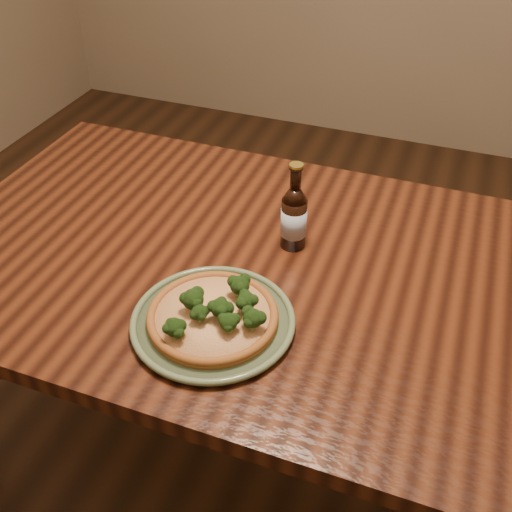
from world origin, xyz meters
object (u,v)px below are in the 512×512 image
(table, at_px, (278,296))
(pizza, at_px, (214,315))
(beer_bottle, at_px, (294,217))
(plate, at_px, (213,321))

(table, bearing_deg, pizza, -104.88)
(table, height_order, beer_bottle, beer_bottle)
(beer_bottle, bearing_deg, plate, -101.26)
(plate, distance_m, beer_bottle, 0.31)
(table, height_order, pizza, pizza)
(pizza, height_order, beer_bottle, beer_bottle)
(table, distance_m, beer_bottle, 0.19)
(table, distance_m, pizza, 0.26)
(plate, distance_m, pizza, 0.02)
(plate, relative_size, beer_bottle, 1.53)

